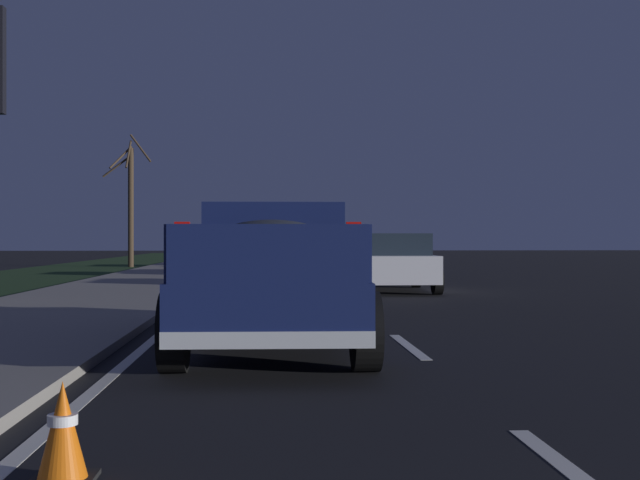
% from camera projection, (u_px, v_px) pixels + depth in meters
% --- Properties ---
extents(ground, '(144.00, 144.00, 0.00)m').
position_uv_depth(ground, '(321.00, 279.00, 27.54)').
color(ground, black).
extents(sidewalk_shoulder, '(108.00, 4.00, 0.12)m').
position_uv_depth(sidewalk_shoulder, '(156.00, 278.00, 27.18)').
color(sidewalk_shoulder, gray).
rests_on(sidewalk_shoulder, ground).
extents(grass_verge, '(108.00, 6.00, 0.01)m').
position_uv_depth(grass_verge, '(7.00, 280.00, 26.86)').
color(grass_verge, '#1E3819').
rests_on(grass_verge, ground).
extents(lane_markings, '(108.95, 3.54, 0.01)m').
position_uv_depth(lane_markings, '(251.00, 276.00, 29.94)').
color(lane_markings, silver).
rests_on(lane_markings, ground).
extents(pickup_truck, '(5.46, 2.36, 1.87)m').
position_uv_depth(pickup_truck, '(273.00, 271.00, 10.11)').
color(pickup_truck, '#141E4C').
rests_on(pickup_truck, ground).
extents(sedan_white, '(4.41, 2.04, 1.54)m').
position_uv_depth(sedan_white, '(393.00, 262.00, 21.27)').
color(sedan_white, silver).
rests_on(sedan_white, ground).
extents(sedan_blue, '(4.43, 2.06, 1.54)m').
position_uv_depth(sedan_blue, '(356.00, 253.00, 34.61)').
color(sedan_blue, navy).
rests_on(sedan_blue, ground).
extents(sedan_black, '(4.40, 2.03, 1.54)m').
position_uv_depth(sedan_black, '(273.00, 256.00, 29.39)').
color(sedan_black, black).
rests_on(sedan_black, ground).
extents(sedan_green, '(4.45, 2.10, 1.54)m').
position_uv_depth(sedan_green, '(266.00, 252.00, 39.15)').
color(sedan_green, '#14592D').
rests_on(sedan_green, ground).
extents(bare_tree_far, '(1.44, 2.54, 6.67)m').
position_uv_depth(bare_tree_far, '(130.00, 201.00, 39.72)').
color(bare_tree_far, '#423323').
rests_on(bare_tree_far, ground).
extents(traffic_cone_near, '(0.36, 0.36, 0.58)m').
position_uv_depth(traffic_cone_near, '(63.00, 433.00, 4.51)').
color(traffic_cone_near, black).
rests_on(traffic_cone_near, ground).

